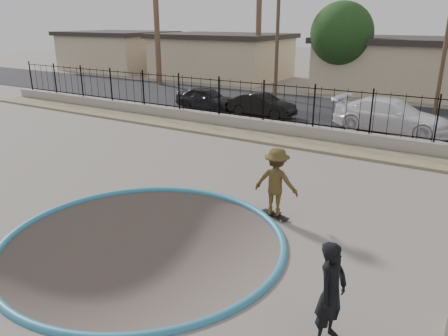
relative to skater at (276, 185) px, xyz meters
name	(u,v)px	position (x,y,z in m)	size (l,w,h in m)	color
ground	(323,153)	(-2.11, 10.00, -2.04)	(120.00, 120.00, 2.20)	#6E655C
bowl_pit	(144,242)	(-2.11, -3.00, -0.94)	(6.84, 6.84, 1.80)	#4D413B
coping_ring	(144,242)	(-2.11, -3.00, -0.94)	(7.04, 7.04, 0.20)	teal
rock_strip	(303,144)	(-2.11, 7.20, -0.89)	(42.00, 1.60, 0.11)	tan
retaining_wall	(312,133)	(-2.11, 8.30, -0.64)	(42.00, 0.45, 0.60)	gray
fence	(314,107)	(-2.11, 8.30, 0.56)	(40.00, 0.04, 1.80)	black
street	(354,113)	(-2.11, 15.00, -0.92)	(90.00, 8.00, 0.04)	black
house_west_far	(118,50)	(-30.11, 24.50, 1.03)	(10.60, 8.60, 3.90)	tan
house_west	(222,56)	(-17.11, 24.50, 1.03)	(11.60, 8.60, 3.90)	tan
house_center	(394,64)	(-2.11, 24.50, 1.03)	(10.60, 8.60, 3.90)	tan
utility_pole_left	(278,26)	(-8.11, 17.00, 3.76)	(1.70, 0.24, 9.00)	#473323
street_tree_left	(342,34)	(-5.11, 21.00, 3.25)	(4.32, 4.32, 6.36)	#473323
skater	(276,185)	(0.00, 0.00, 0.00)	(1.22, 0.70, 1.88)	brown
skateboard	(275,215)	(0.00, 0.00, -0.88)	(0.91, 0.46, 0.08)	black
videographer	(331,293)	(2.87, -3.93, -0.02)	(0.67, 0.44, 1.83)	black
car_a	(207,98)	(-9.96, 11.40, -0.25)	(1.54, 3.84, 1.31)	black
car_b	(262,105)	(-6.25, 11.40, -0.28)	(1.31, 3.76, 1.24)	black
car_c	(392,116)	(0.62, 11.40, -0.12)	(2.20, 5.42, 1.57)	white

